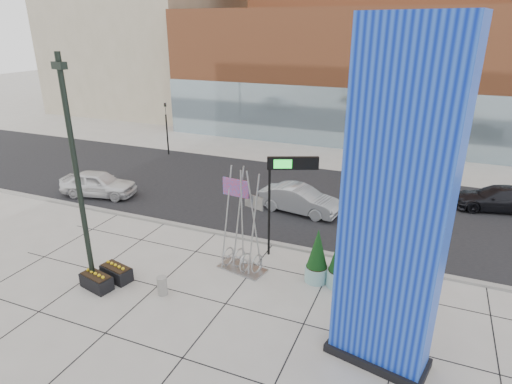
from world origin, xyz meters
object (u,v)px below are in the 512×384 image
at_px(public_art_sculpture, 242,244).
at_px(concrete_bollard, 162,286).
at_px(car_white_west, 99,184).
at_px(blue_pylon, 394,217).
at_px(car_silver_mid, 299,200).
at_px(lamp_post, 81,201).
at_px(overhead_street_sign, 287,174).

xyz_separation_m(public_art_sculpture, concrete_bollard, (-2.09, -2.82, -0.81)).
bearing_deg(car_white_west, public_art_sculpture, -122.38).
height_order(blue_pylon, public_art_sculpture, blue_pylon).
relative_size(concrete_bollard, car_white_west, 0.17).
distance_m(blue_pylon, car_white_west, 19.36).
height_order(concrete_bollard, car_silver_mid, car_silver_mid).
bearing_deg(lamp_post, car_silver_mid, 61.70).
distance_m(overhead_street_sign, car_silver_mid, 6.02).
relative_size(blue_pylon, concrete_bollard, 13.32).
bearing_deg(public_art_sculpture, car_silver_mid, 97.56).
bearing_deg(car_silver_mid, overhead_street_sign, -161.96).
xyz_separation_m(blue_pylon, lamp_post, (-10.90, -0.16, -1.18)).
xyz_separation_m(blue_pylon, public_art_sculpture, (-5.96, 3.18, -3.61)).
xyz_separation_m(public_art_sculpture, car_silver_mid, (0.43, 6.63, -0.46)).
distance_m(concrete_bollard, overhead_street_sign, 6.62).
xyz_separation_m(blue_pylon, concrete_bollard, (-8.04, 0.36, -4.42)).
relative_size(public_art_sculpture, car_white_west, 1.01).
height_order(lamp_post, car_silver_mid, lamp_post).
relative_size(lamp_post, public_art_sculpture, 1.95).
bearing_deg(blue_pylon, car_white_west, 169.28).
distance_m(public_art_sculpture, car_silver_mid, 6.66).
bearing_deg(car_white_west, blue_pylon, -124.97).
distance_m(lamp_post, car_white_west, 10.45).
bearing_deg(car_silver_mid, concrete_bollard, 172.91).
xyz_separation_m(concrete_bollard, car_silver_mid, (2.51, 9.45, 0.36)).
bearing_deg(concrete_bollard, blue_pylon, -2.59).
relative_size(concrete_bollard, car_silver_mid, 0.17).
distance_m(public_art_sculpture, concrete_bollard, 3.60).
relative_size(public_art_sculpture, concrete_bollard, 6.07).
height_order(public_art_sculpture, car_white_west, public_art_sculpture).
height_order(overhead_street_sign, car_silver_mid, overhead_street_sign).
relative_size(blue_pylon, car_white_west, 2.22).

